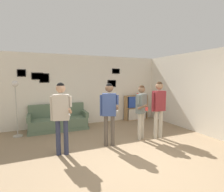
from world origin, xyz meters
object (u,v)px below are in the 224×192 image
object	(u,v)px
couch	(58,121)
person_player_foreground_left	(61,111)
person_watcher_holding_cup	(141,107)
floor_lamp	(16,99)
drinking_cup	(138,94)
person_spectator_near_bookshelf	(159,104)
bookshelf	(136,108)
person_player_foreground_center	(109,108)

from	to	relation	value
couch	person_player_foreground_left	bearing A→B (deg)	-94.13
person_player_foreground_left	person_watcher_holding_cup	xyz separation A→B (m)	(2.32, 0.18, -0.08)
floor_lamp	person_player_foreground_left	size ratio (longest dim) A/B	1.01
person_watcher_holding_cup	drinking_cup	xyz separation A→B (m)	(1.23, 2.20, 0.12)
floor_lamp	person_spectator_near_bookshelf	distance (m)	4.36
bookshelf	person_player_foreground_left	world-z (taller)	person_player_foreground_left
person_player_foreground_left	drinking_cup	distance (m)	4.27
couch	person_player_foreground_left	size ratio (longest dim) A/B	1.16
couch	floor_lamp	distance (m)	1.57
couch	bookshelf	world-z (taller)	bookshelf
person_watcher_holding_cup	drinking_cup	bearing A→B (deg)	60.84
person_player_foreground_left	person_watcher_holding_cup	distance (m)	2.33
couch	person_watcher_holding_cup	bearing A→B (deg)	-42.85
bookshelf	person_watcher_holding_cup	world-z (taller)	person_watcher_holding_cup
floor_lamp	person_spectator_near_bookshelf	xyz separation A→B (m)	(3.95, -1.86, -0.11)
bookshelf	floor_lamp	distance (m)	4.64
floor_lamp	person_watcher_holding_cup	world-z (taller)	floor_lamp
floor_lamp	person_player_foreground_center	bearing A→B (deg)	-38.04
drinking_cup	person_spectator_near_bookshelf	bearing A→B (deg)	-106.77
floor_lamp	person_player_foreground_center	size ratio (longest dim) A/B	1.03
person_player_foreground_center	drinking_cup	world-z (taller)	person_player_foreground_center
person_watcher_holding_cup	couch	bearing A→B (deg)	137.15
person_player_foreground_left	person_player_foreground_center	world-z (taller)	person_player_foreground_left
bookshelf	person_player_foreground_left	size ratio (longest dim) A/B	0.62
floor_lamp	person_spectator_near_bookshelf	world-z (taller)	floor_lamp
bookshelf	person_player_foreground_left	xyz separation A→B (m)	(-3.46, -2.38, 0.54)
couch	bookshelf	xyz separation A→B (m)	(3.31, 0.20, 0.24)
floor_lamp	person_watcher_holding_cup	size ratio (longest dim) A/B	1.08
drinking_cup	couch	bearing A→B (deg)	-176.68
couch	person_spectator_near_bookshelf	bearing A→B (deg)	-38.54
person_player_foreground_center	drinking_cup	xyz separation A→B (m)	(2.31, 2.31, 0.07)
person_player_foreground_center	person_watcher_holding_cup	size ratio (longest dim) A/B	1.05
floor_lamp	person_watcher_holding_cup	xyz separation A→B (m)	(3.42, -1.72, -0.18)
couch	floor_lamp	bearing A→B (deg)	-167.37
person_player_foreground_left	person_watcher_holding_cup	world-z (taller)	person_player_foreground_left
person_player_foreground_left	person_player_foreground_center	xyz separation A→B (m)	(1.24, 0.06, -0.02)
drinking_cup	person_player_foreground_left	bearing A→B (deg)	-146.17
bookshelf	person_watcher_holding_cup	distance (m)	2.52
bookshelf	person_player_foreground_center	distance (m)	3.25
person_player_foreground_center	drinking_cup	distance (m)	3.27
person_player_foreground_left	person_spectator_near_bookshelf	world-z (taller)	person_player_foreground_left
couch	drinking_cup	distance (m)	3.49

